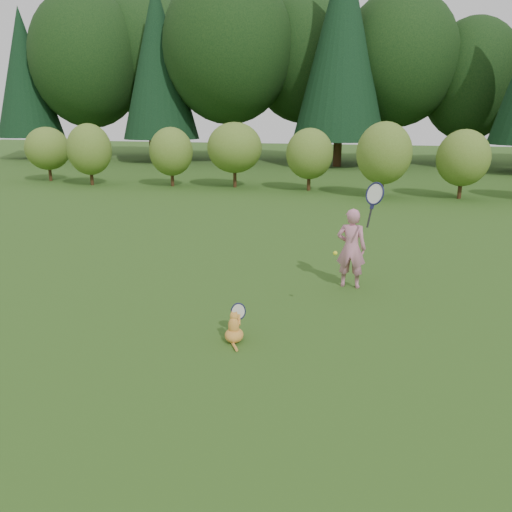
% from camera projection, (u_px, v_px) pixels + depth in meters
% --- Properties ---
extents(ground, '(100.00, 100.00, 0.00)m').
position_uv_depth(ground, '(228.00, 314.00, 7.46)').
color(ground, '#294B15').
rests_on(ground, ground).
extents(shrub_row, '(28.00, 3.00, 2.80)m').
position_uv_depth(shrub_row, '(341.00, 156.00, 19.09)').
color(shrub_row, '#4F6920').
rests_on(shrub_row, ground).
extents(woodland_backdrop, '(48.00, 10.00, 15.00)m').
position_uv_depth(woodland_backdrop, '(370.00, 27.00, 26.70)').
color(woodland_backdrop, black).
rests_on(woodland_backdrop, ground).
extents(child, '(0.81, 0.54, 2.04)m').
position_uv_depth(child, '(352.00, 246.00, 8.46)').
color(child, pink).
rests_on(child, ground).
extents(cat, '(0.32, 0.56, 0.57)m').
position_uv_depth(cat, '(234.00, 326.00, 6.49)').
color(cat, '#C48025').
rests_on(cat, ground).
extents(tennis_ball, '(0.06, 0.06, 0.06)m').
position_uv_depth(tennis_ball, '(335.00, 253.00, 7.05)').
color(tennis_ball, yellow).
rests_on(tennis_ball, ground).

